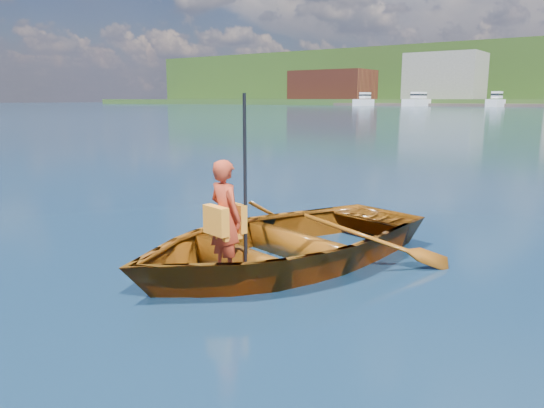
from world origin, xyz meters
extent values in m
plane|color=#0E203B|center=(0.00, 0.00, 0.00)|extent=(600.00, 600.00, 0.00)
imported|color=brown|center=(0.87, 0.37, 0.28)|extent=(3.86, 4.70, 0.85)
imported|color=#BD3A1F|center=(0.79, -0.54, 0.71)|extent=(0.51, 0.39, 1.23)
cube|color=orange|center=(0.77, -0.65, 0.70)|extent=(0.35, 0.18, 0.30)
cube|color=orange|center=(0.82, -0.42, 0.70)|extent=(0.35, 0.16, 0.30)
cube|color=orange|center=(0.79, -0.54, 0.52)|extent=(0.35, 0.29, 0.05)
cylinder|color=black|center=(0.98, -0.43, 1.05)|extent=(0.04, 0.04, 1.90)
cube|color=maroon|center=(-90.00, 165.00, 7.00)|extent=(28.00, 16.00, 10.00)
cube|color=gray|center=(-50.00, 165.00, 9.00)|extent=(22.00, 16.00, 14.00)
cube|color=white|center=(-66.92, 143.00, 0.88)|extent=(2.64, 9.42, 2.19)
cube|color=white|center=(-66.92, 143.94, 3.09)|extent=(1.85, 4.24, 1.80)
cube|color=black|center=(-66.92, 143.94, 3.19)|extent=(1.90, 4.43, 0.50)
cube|color=white|center=(-50.48, 143.00, 0.89)|extent=(3.70, 13.23, 2.22)
cube|color=white|center=(-50.48, 144.32, 3.12)|extent=(2.59, 5.95, 1.80)
cube|color=black|center=(-50.48, 144.32, 3.22)|extent=(2.67, 6.22, 0.50)
cube|color=white|center=(-29.39, 143.00, 0.87)|extent=(2.78, 9.92, 2.18)
cube|color=white|center=(-29.39, 143.99, 3.08)|extent=(1.94, 4.46, 1.80)
cube|color=black|center=(-29.39, 143.99, 3.18)|extent=(2.00, 4.66, 0.50)
cylinder|color=#382314|center=(-117.43, 242.82, 14.53)|extent=(0.80, 0.80, 3.93)
sphere|color=#2C591C|center=(-117.43, 242.82, 19.77)|extent=(7.33, 7.33, 7.33)
cylinder|color=#382314|center=(-119.45, 253.21, 15.93)|extent=(0.80, 0.80, 2.58)
sphere|color=#2C591C|center=(-119.45, 253.21, 19.37)|extent=(4.82, 4.82, 4.82)
cylinder|color=#382314|center=(-120.82, 276.04, 20.64)|extent=(0.80, 0.80, 2.87)
sphere|color=#2C591C|center=(-120.82, 276.04, 24.47)|extent=(5.36, 5.36, 5.36)
cylinder|color=#382314|center=(-114.23, 263.92, 18.40)|extent=(0.80, 0.80, 3.24)
sphere|color=#2C591C|center=(-114.23, 263.92, 22.72)|extent=(6.05, 6.05, 6.05)
cylinder|color=#382314|center=(-113.25, 255.75, 16.35)|extent=(0.80, 0.80, 2.40)
sphere|color=#2C591C|center=(-113.25, 255.75, 19.55)|extent=(4.48, 4.48, 4.48)
cylinder|color=#382314|center=(-53.00, 201.51, 6.18)|extent=(0.80, 0.80, 3.76)
sphere|color=#2C591C|center=(-53.00, 201.51, 11.19)|extent=(7.02, 7.02, 7.02)
cylinder|color=#382314|center=(-149.64, 222.48, 10.38)|extent=(0.80, 0.80, 3.77)
sphere|color=#2C591C|center=(-149.64, 222.48, 15.41)|extent=(7.04, 7.04, 7.04)
camera|label=1|loc=(4.34, -4.68, 1.93)|focal=35.00mm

